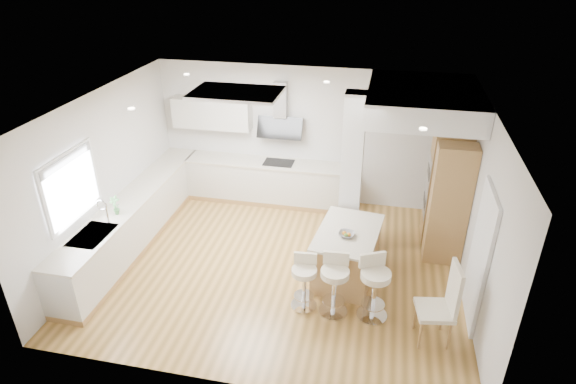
% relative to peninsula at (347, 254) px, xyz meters
% --- Properties ---
extents(ground, '(6.00, 6.00, 0.00)m').
position_rel_peninsula_xyz_m(ground, '(-1.13, 0.02, -0.43)').
color(ground, '#B08241').
rests_on(ground, ground).
extents(ceiling, '(6.00, 5.00, 0.02)m').
position_rel_peninsula_xyz_m(ceiling, '(-1.13, 0.02, -0.43)').
color(ceiling, white).
rests_on(ceiling, ground).
extents(wall_back, '(6.00, 0.04, 2.80)m').
position_rel_peninsula_xyz_m(wall_back, '(-1.13, 2.52, 0.97)').
color(wall_back, beige).
rests_on(wall_back, ground).
extents(wall_left, '(0.04, 5.00, 2.80)m').
position_rel_peninsula_xyz_m(wall_left, '(-4.13, 0.02, 0.97)').
color(wall_left, beige).
rests_on(wall_left, ground).
extents(wall_right, '(0.04, 5.00, 2.80)m').
position_rel_peninsula_xyz_m(wall_right, '(1.87, 0.02, 0.97)').
color(wall_right, beige).
rests_on(wall_right, ground).
extents(skylight, '(4.10, 2.10, 0.06)m').
position_rel_peninsula_xyz_m(skylight, '(-1.92, 0.62, 2.34)').
color(skylight, silver).
rests_on(skylight, ground).
extents(window_left, '(0.06, 1.28, 1.07)m').
position_rel_peninsula_xyz_m(window_left, '(-4.08, -0.88, 1.26)').
color(window_left, white).
rests_on(window_left, ground).
extents(doorway_right, '(0.05, 1.00, 2.10)m').
position_rel_peninsula_xyz_m(doorway_right, '(1.85, -0.58, 0.57)').
color(doorway_right, '#463D37').
rests_on(doorway_right, ground).
extents(counter_left, '(0.63, 4.50, 1.35)m').
position_rel_peninsula_xyz_m(counter_left, '(-3.83, 0.25, 0.03)').
color(counter_left, '#AD824A').
rests_on(counter_left, ground).
extents(counter_back, '(3.62, 0.63, 2.50)m').
position_rel_peninsula_xyz_m(counter_back, '(-2.04, 2.24, 0.26)').
color(counter_back, '#AD824A').
rests_on(counter_back, ground).
extents(pillar, '(0.35, 0.35, 2.80)m').
position_rel_peninsula_xyz_m(pillar, '(-0.08, 0.97, 0.97)').
color(pillar, silver).
rests_on(pillar, ground).
extents(soffit, '(1.78, 2.20, 0.40)m').
position_rel_peninsula_xyz_m(soffit, '(0.97, 1.42, 2.17)').
color(soffit, white).
rests_on(soffit, ground).
extents(oven_column, '(0.63, 1.21, 2.10)m').
position_rel_peninsula_xyz_m(oven_column, '(1.55, 1.25, 0.62)').
color(oven_column, '#AD824A').
rests_on(oven_column, ground).
extents(peninsula, '(1.09, 1.50, 0.92)m').
position_rel_peninsula_xyz_m(peninsula, '(0.00, 0.00, 0.00)').
color(peninsula, '#AD824A').
rests_on(peninsula, ground).
extents(bar_stool_a, '(0.42, 0.42, 0.87)m').
position_rel_peninsula_xyz_m(bar_stool_a, '(-0.54, -0.86, 0.06)').
color(bar_stool_a, silver).
rests_on(bar_stool_a, ground).
extents(bar_stool_b, '(0.45, 0.45, 0.96)m').
position_rel_peninsula_xyz_m(bar_stool_b, '(-0.09, -0.90, 0.11)').
color(bar_stool_b, silver).
rests_on(bar_stool_b, ground).
extents(bar_stool_c, '(0.60, 0.60, 1.00)m').
position_rel_peninsula_xyz_m(bar_stool_c, '(0.47, -0.87, 0.13)').
color(bar_stool_c, silver).
rests_on(bar_stool_c, ground).
extents(dining_chair, '(0.54, 0.54, 1.22)m').
position_rel_peninsula_xyz_m(dining_chair, '(1.39, -1.16, 0.22)').
color(dining_chair, beige).
rests_on(dining_chair, ground).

